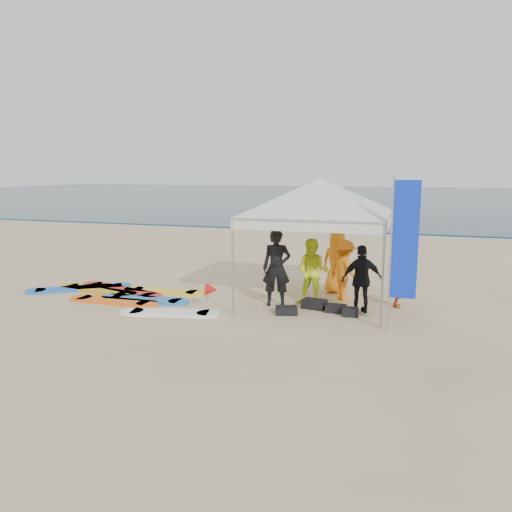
{
  "coord_description": "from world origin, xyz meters",
  "views": [
    {
      "loc": [
        4.15,
        -9.02,
        3.27
      ],
      "look_at": [
        0.33,
        2.6,
        1.2
      ],
      "focal_mm": 35.0,
      "sensor_mm": 36.0,
      "label": 1
    }
  ],
  "objects_px": {
    "feather_flag": "(404,242)",
    "marker_pennant": "(212,290)",
    "surfboard_spread": "(123,295)",
    "person_orange_a": "(344,270)",
    "person_orange_b": "(337,262)",
    "person_black_a": "(277,268)",
    "person_black_b": "(362,279)",
    "person_yellow": "(313,272)",
    "canopy_tent": "(321,178)",
    "person_seated": "(397,290)"
  },
  "relations": [
    {
      "from": "person_orange_b",
      "to": "canopy_tent",
      "type": "bearing_deg",
      "value": 90.17
    },
    {
      "from": "person_orange_b",
      "to": "surfboard_spread",
      "type": "xyz_separation_m",
      "value": [
        -5.31,
        -2.15,
        -0.82
      ]
    },
    {
      "from": "person_orange_a",
      "to": "marker_pennant",
      "type": "bearing_deg",
      "value": 75.59
    },
    {
      "from": "person_seated",
      "to": "surfboard_spread",
      "type": "xyz_separation_m",
      "value": [
        -6.96,
        -1.22,
        -0.39
      ]
    },
    {
      "from": "person_black_a",
      "to": "person_seated",
      "type": "bearing_deg",
      "value": 3.77
    },
    {
      "from": "feather_flag",
      "to": "surfboard_spread",
      "type": "height_order",
      "value": "feather_flag"
    },
    {
      "from": "person_black_b",
      "to": "person_seated",
      "type": "height_order",
      "value": "person_black_b"
    },
    {
      "from": "person_orange_a",
      "to": "canopy_tent",
      "type": "bearing_deg",
      "value": 78.25
    },
    {
      "from": "person_yellow",
      "to": "person_orange_a",
      "type": "xyz_separation_m",
      "value": [
        0.68,
        0.68,
        -0.04
      ]
    },
    {
      "from": "canopy_tent",
      "to": "surfboard_spread",
      "type": "bearing_deg",
      "value": -168.66
    },
    {
      "from": "person_black_a",
      "to": "marker_pennant",
      "type": "distance_m",
      "value": 1.67
    },
    {
      "from": "feather_flag",
      "to": "marker_pennant",
      "type": "relative_size",
      "value": 5.03
    },
    {
      "from": "person_yellow",
      "to": "person_orange_b",
      "type": "relative_size",
      "value": 0.97
    },
    {
      "from": "marker_pennant",
      "to": "canopy_tent",
      "type": "bearing_deg",
      "value": 32.8
    },
    {
      "from": "person_orange_a",
      "to": "person_seated",
      "type": "xyz_separation_m",
      "value": [
        1.34,
        -0.22,
        -0.36
      ]
    },
    {
      "from": "person_seated",
      "to": "canopy_tent",
      "type": "bearing_deg",
      "value": 94.97
    },
    {
      "from": "person_orange_a",
      "to": "surfboard_spread",
      "type": "height_order",
      "value": "person_orange_a"
    },
    {
      "from": "person_seated",
      "to": "feather_flag",
      "type": "xyz_separation_m",
      "value": [
        0.14,
        -2.06,
        1.46
      ]
    },
    {
      "from": "person_black_a",
      "to": "canopy_tent",
      "type": "height_order",
      "value": "canopy_tent"
    },
    {
      "from": "person_seated",
      "to": "surfboard_spread",
      "type": "distance_m",
      "value": 7.07
    },
    {
      "from": "person_orange_a",
      "to": "feather_flag",
      "type": "xyz_separation_m",
      "value": [
        1.48,
        -2.28,
        1.1
      ]
    },
    {
      "from": "person_yellow",
      "to": "marker_pennant",
      "type": "distance_m",
      "value": 2.52
    },
    {
      "from": "person_yellow",
      "to": "person_seated",
      "type": "xyz_separation_m",
      "value": [
        2.01,
        0.46,
        -0.4
      ]
    },
    {
      "from": "person_yellow",
      "to": "surfboard_spread",
      "type": "bearing_deg",
      "value": -171.91
    },
    {
      "from": "person_black_b",
      "to": "person_seated",
      "type": "bearing_deg",
      "value": -155.81
    },
    {
      "from": "person_orange_b",
      "to": "surfboard_spread",
      "type": "bearing_deg",
      "value": 35.61
    },
    {
      "from": "person_yellow",
      "to": "feather_flag",
      "type": "bearing_deg",
      "value": -37.21
    },
    {
      "from": "person_black_b",
      "to": "canopy_tent",
      "type": "distance_m",
      "value": 2.64
    },
    {
      "from": "person_black_a",
      "to": "feather_flag",
      "type": "bearing_deg",
      "value": -34.8
    },
    {
      "from": "person_orange_a",
      "to": "person_orange_b",
      "type": "height_order",
      "value": "person_orange_b"
    },
    {
      "from": "feather_flag",
      "to": "surfboard_spread",
      "type": "bearing_deg",
      "value": 173.22
    },
    {
      "from": "person_black_a",
      "to": "canopy_tent",
      "type": "relative_size",
      "value": 0.4
    },
    {
      "from": "person_yellow",
      "to": "person_seated",
      "type": "bearing_deg",
      "value": 12.24
    },
    {
      "from": "person_black_b",
      "to": "person_orange_b",
      "type": "xyz_separation_m",
      "value": [
        -0.86,
        1.75,
        0.05
      ]
    },
    {
      "from": "person_black_a",
      "to": "canopy_tent",
      "type": "bearing_deg",
      "value": 20.83
    },
    {
      "from": "person_orange_b",
      "to": "surfboard_spread",
      "type": "height_order",
      "value": "person_orange_b"
    },
    {
      "from": "canopy_tent",
      "to": "surfboard_spread",
      "type": "relative_size",
      "value": 0.84
    },
    {
      "from": "surfboard_spread",
      "to": "marker_pennant",
      "type": "bearing_deg",
      "value": -9.42
    },
    {
      "from": "person_seated",
      "to": "surfboard_spread",
      "type": "bearing_deg",
      "value": 98.77
    },
    {
      "from": "person_seated",
      "to": "marker_pennant",
      "type": "distance_m",
      "value": 4.52
    },
    {
      "from": "canopy_tent",
      "to": "marker_pennant",
      "type": "distance_m",
      "value": 3.77
    },
    {
      "from": "person_black_b",
      "to": "person_orange_a",
      "type": "bearing_deg",
      "value": -83.77
    },
    {
      "from": "person_orange_a",
      "to": "person_black_b",
      "type": "height_order",
      "value": "person_black_b"
    },
    {
      "from": "person_black_a",
      "to": "person_black_b",
      "type": "height_order",
      "value": "person_black_a"
    },
    {
      "from": "person_yellow",
      "to": "person_orange_b",
      "type": "bearing_deg",
      "value": 74.56
    },
    {
      "from": "surfboard_spread",
      "to": "person_orange_a",
      "type": "bearing_deg",
      "value": 14.32
    },
    {
      "from": "person_orange_a",
      "to": "surfboard_spread",
      "type": "bearing_deg",
      "value": 56.4
    },
    {
      "from": "person_black_a",
      "to": "person_yellow",
      "type": "height_order",
      "value": "person_black_a"
    },
    {
      "from": "marker_pennant",
      "to": "feather_flag",
      "type": "bearing_deg",
      "value": -5.08
    },
    {
      "from": "person_seated",
      "to": "surfboard_spread",
      "type": "height_order",
      "value": "person_seated"
    }
  ]
}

